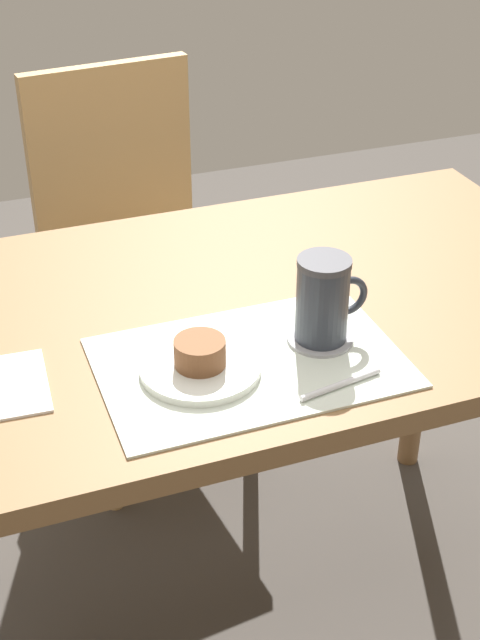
{
  "coord_description": "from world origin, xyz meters",
  "views": [
    {
      "loc": [
        -0.44,
        -1.14,
        1.47
      ],
      "look_at": [
        -0.07,
        -0.13,
        0.79
      ],
      "focal_mm": 50.0,
      "sensor_mm": 36.0,
      "label": 1
    }
  ],
  "objects": [
    {
      "name": "teaspoon",
      "position": [
        0.02,
        -0.27,
        0.75
      ],
      "size": [
        0.13,
        0.03,
        0.01
      ],
      "primitive_type": "cylinder",
      "rotation": [
        0.0,
        1.57,
        0.18
      ],
      "color": "silver",
      "rests_on": "placemat"
    },
    {
      "name": "ground_plane",
      "position": [
        0.0,
        0.0,
        -0.01
      ],
      "size": [
        4.4,
        4.4,
        0.02
      ],
      "primitive_type": "cube",
      "color": "#47423D"
    },
    {
      "name": "wooden_chair",
      "position": [
        -0.04,
        0.66,
        0.5
      ],
      "size": [
        0.46,
        0.46,
        0.91
      ],
      "rotation": [
        0.0,
        0.0,
        3.25
      ],
      "color": "tan",
      "rests_on": "ground_plane"
    },
    {
      "name": "dining_table",
      "position": [
        0.0,
        0.0,
        0.65
      ],
      "size": [
        1.17,
        0.71,
        0.74
      ],
      "color": "brown",
      "rests_on": "ground_plane"
    },
    {
      "name": "coffee_coaster",
      "position": [
        0.05,
        -0.16,
        0.75
      ],
      "size": [
        0.1,
        0.1,
        0.0
      ],
      "primitive_type": "cylinder",
      "color": "#99999E",
      "rests_on": "placemat"
    },
    {
      "name": "pastry",
      "position": [
        -0.14,
        -0.17,
        0.78
      ],
      "size": [
        0.07,
        0.07,
        0.04
      ],
      "primitive_type": "cylinder",
      "color": "brown",
      "rests_on": "pastry_plate"
    },
    {
      "name": "coffee_mug",
      "position": [
        0.05,
        -0.16,
        0.82
      ],
      "size": [
        0.11,
        0.08,
        0.13
      ],
      "color": "#2D333D",
      "rests_on": "coffee_coaster"
    },
    {
      "name": "placemat",
      "position": [
        -0.07,
        -0.17,
        0.75
      ],
      "size": [
        0.43,
        0.28,
        0.0
      ],
      "primitive_type": "cube",
      "color": "silver",
      "rests_on": "dining_table"
    },
    {
      "name": "pastry_plate",
      "position": [
        -0.14,
        -0.17,
        0.75
      ],
      "size": [
        0.17,
        0.17,
        0.01
      ],
      "primitive_type": "cylinder",
      "color": "silver",
      "rests_on": "placemat"
    }
  ]
}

